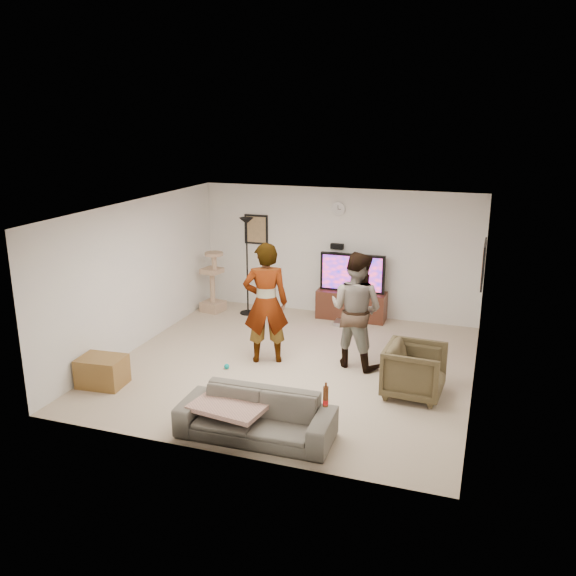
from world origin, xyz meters
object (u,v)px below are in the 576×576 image
(floor_lamp, at_px, (247,267))
(person_left, at_px, (266,303))
(cat_tree, at_px, (212,281))
(side_table, at_px, (102,371))
(tv, at_px, (352,273))
(person_right, at_px, (356,310))
(sofa, at_px, (256,416))
(tv_stand, at_px, (351,305))
(beer_bottle, at_px, (326,397))
(armchair, at_px, (415,371))

(floor_lamp, distance_m, person_left, 2.45)
(cat_tree, distance_m, side_table, 3.71)
(tv, height_order, person_right, person_right)
(person_left, bearing_deg, tv, -131.10)
(cat_tree, height_order, side_table, cat_tree)
(person_right, bearing_deg, sofa, 92.40)
(tv_stand, bearing_deg, tv, 0.00)
(beer_bottle, xyz_separation_m, armchair, (0.80, 1.79, -0.31))
(tv, xyz_separation_m, side_table, (-2.76, -4.12, -0.71))
(floor_lamp, xyz_separation_m, side_table, (-0.73, -3.77, -0.75))
(beer_bottle, distance_m, side_table, 3.65)
(tv, bearing_deg, floor_lamp, -170.14)
(tv, relative_size, beer_bottle, 5.00)
(person_right, relative_size, beer_bottle, 7.36)
(floor_lamp, bearing_deg, side_table, -101.00)
(cat_tree, relative_size, beer_bottle, 4.96)
(tv_stand, height_order, tv, tv)
(tv, distance_m, cat_tree, 2.81)
(armchair, bearing_deg, beer_bottle, 159.03)
(side_table, bearing_deg, tv_stand, 56.20)
(tv_stand, height_order, person_left, person_left)
(person_right, bearing_deg, person_left, 28.71)
(tv_stand, distance_m, armchair, 3.38)
(tv, xyz_separation_m, beer_bottle, (0.80, -4.76, -0.24))
(person_right, xyz_separation_m, side_table, (-3.33, -1.94, -0.70))
(tv, height_order, floor_lamp, floor_lamp)
(cat_tree, height_order, armchair, cat_tree)
(tv_stand, relative_size, beer_bottle, 5.33)
(person_left, relative_size, beer_bottle, 7.81)
(beer_bottle, height_order, side_table, beer_bottle)
(person_right, height_order, beer_bottle, person_right)
(cat_tree, relative_size, armchair, 1.51)
(side_table, bearing_deg, floor_lamp, 79.00)
(tv, distance_m, floor_lamp, 2.06)
(cat_tree, height_order, person_right, person_right)
(cat_tree, bearing_deg, sofa, -58.23)
(tv, bearing_deg, sofa, -90.94)
(cat_tree, height_order, beer_bottle, cat_tree)
(tv_stand, xyz_separation_m, tv, (0.00, 0.00, 0.65))
(floor_lamp, bearing_deg, tv_stand, 9.86)
(tv, distance_m, side_table, 5.01)
(tv_stand, xyz_separation_m, person_right, (0.57, -2.18, 0.64))
(tv_stand, bearing_deg, person_right, -75.42)
(tv_stand, height_order, sofa, sofa)
(tv, relative_size, cat_tree, 1.01)
(sofa, distance_m, armchair, 2.46)
(person_left, distance_m, armchair, 2.54)
(cat_tree, bearing_deg, armchair, -30.13)
(tv_stand, height_order, beer_bottle, beer_bottle)
(cat_tree, relative_size, person_left, 0.63)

